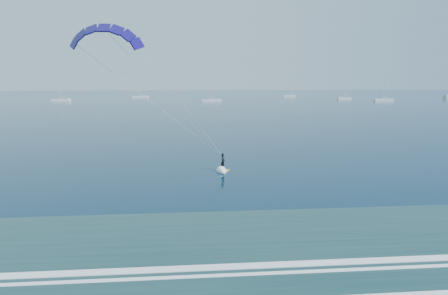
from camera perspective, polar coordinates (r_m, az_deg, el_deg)
name	(u,v)px	position (r m, az deg, el deg)	size (l,w,h in m)	color
kitesurfer_rig	(169,99)	(40.84, -7.83, 6.90)	(16.51, 9.06, 16.24)	gold
sailboat_1	(61,100)	(219.59, -22.27, 6.29)	(8.89, 2.40, 12.18)	white
sailboat_2	(140,97)	(251.20, -11.88, 7.10)	(9.22, 2.40, 12.36)	white
sailboat_3	(211,100)	(199.23, -1.86, 6.74)	(9.06, 2.40, 12.52)	white
sailboat_4	(289,96)	(266.34, 9.28, 7.30)	(7.94, 2.40, 10.90)	white
sailboat_5	(344,98)	(234.06, 16.80, 6.74)	(7.49, 2.40, 10.39)	white
sailboat_6	(384,100)	(221.86, 21.83, 6.35)	(9.90, 2.40, 13.25)	white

